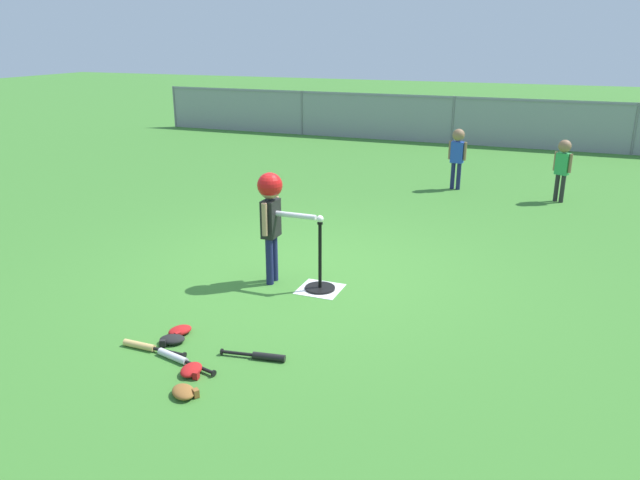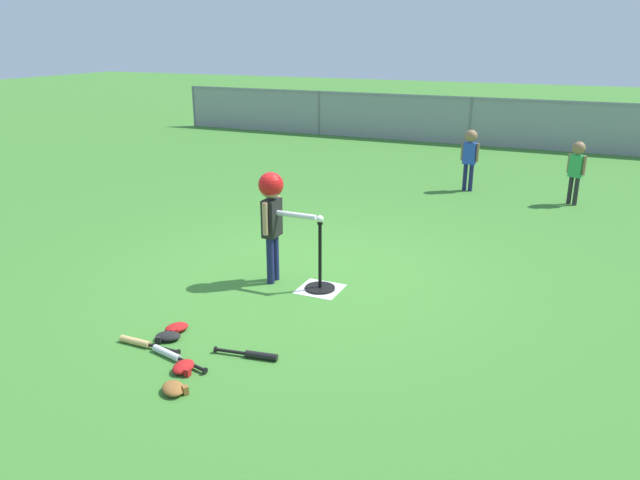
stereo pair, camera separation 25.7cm
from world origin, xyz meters
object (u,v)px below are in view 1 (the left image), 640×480
object	(u,v)px
batter_child	(271,205)
spare_bat_silver	(178,359)
glove_tossed_aside	(180,331)
fielder_deep_center	(457,151)
batting_tee	(320,278)
baseball_on_tee	(320,219)
spare_bat_wood	(146,347)
glove_outfield_drop	(184,392)
spare_bat_black	(262,356)
glove_near_bats	(192,370)
glove_by_plate	(172,340)
fielder_near_left	(563,162)

from	to	relation	value
batter_child	spare_bat_silver	size ratio (longest dim) A/B	1.94
glove_tossed_aside	fielder_deep_center	bearing A→B (deg)	77.86
batter_child	glove_tossed_aside	size ratio (longest dim) A/B	4.55
batting_tee	spare_bat_silver	world-z (taller)	batting_tee
baseball_on_tee	spare_bat_silver	world-z (taller)	baseball_on_tee
spare_bat_wood	glove_outfield_drop	world-z (taller)	glove_outfield_drop
fielder_deep_center	spare_bat_silver	bearing A→B (deg)	-99.23
spare_bat_black	batter_child	bearing A→B (deg)	112.54
batting_tee	glove_near_bats	bearing A→B (deg)	-99.47
baseball_on_tee	glove_by_plate	xyz separation A→B (m)	(-0.77, -1.58, -0.74)
spare_bat_silver	glove_by_plate	distance (m)	0.35
fielder_deep_center	spare_bat_black	size ratio (longest dim) A/B	1.86
spare_bat_silver	batting_tee	bearing A→B (deg)	73.86
baseball_on_tee	batter_child	world-z (taller)	batter_child
baseball_on_tee	fielder_deep_center	size ratio (longest dim) A/B	0.07
batting_tee	glove_outfield_drop	bearing A→B (deg)	-95.26
fielder_near_left	glove_by_plate	world-z (taller)	fielder_near_left
baseball_on_tee	spare_bat_silver	size ratio (longest dim) A/B	0.12
baseball_on_tee	glove_outfield_drop	xyz separation A→B (m)	(-0.21, -2.24, -0.74)
glove_by_plate	spare_bat_wood	bearing A→B (deg)	-127.64
batting_tee	spare_bat_black	size ratio (longest dim) A/B	1.32
spare_bat_silver	glove_near_bats	world-z (taller)	glove_near_bats
fielder_near_left	glove_near_bats	distance (m)	7.19
batter_child	glove_by_plate	xyz separation A→B (m)	(-0.22, -1.58, -0.83)
fielder_deep_center	fielder_near_left	world-z (taller)	fielder_deep_center
batting_tee	batter_child	xyz separation A→B (m)	(-0.55, -0.00, 0.74)
fielder_deep_center	spare_bat_black	bearing A→B (deg)	-94.25
glove_outfield_drop	batting_tee	bearing A→B (deg)	84.74
fielder_deep_center	spare_bat_silver	xyz separation A→B (m)	(-1.10, -6.79, -0.64)
fielder_deep_center	glove_by_plate	size ratio (longest dim) A/B	3.96
batter_child	fielder_near_left	size ratio (longest dim) A/B	1.21
batting_tee	spare_bat_wood	size ratio (longest dim) A/B	1.20
baseball_on_tee	fielder_near_left	distance (m)	5.24
baseball_on_tee	fielder_deep_center	world-z (taller)	fielder_deep_center
fielder_near_left	spare_bat_silver	world-z (taller)	fielder_near_left
batting_tee	spare_bat_wood	bearing A→B (deg)	-117.24
glove_near_bats	spare_bat_silver	bearing A→B (deg)	149.42
glove_near_bats	glove_by_plate	bearing A→B (deg)	139.86
baseball_on_tee	spare_bat_silver	distance (m)	2.05
batter_child	batting_tee	bearing A→B (deg)	0.25
batter_child	glove_near_bats	world-z (taller)	batter_child
glove_by_plate	glove_tossed_aside	xyz separation A→B (m)	(-0.03, 0.17, 0.00)
baseball_on_tee	glove_by_plate	world-z (taller)	baseball_on_tee
fielder_near_left	glove_tossed_aside	xyz separation A→B (m)	(-3.06, -6.13, -0.61)
fielder_deep_center	spare_bat_silver	distance (m)	6.91
spare_bat_silver	glove_near_bats	bearing A→B (deg)	-30.58
fielder_deep_center	glove_near_bats	xyz separation A→B (m)	(-0.90, -6.91, -0.64)
baseball_on_tee	fielder_near_left	bearing A→B (deg)	64.37
batting_tee	glove_by_plate	xyz separation A→B (m)	(-0.77, -1.58, -0.09)
glove_tossed_aside	glove_outfield_drop	xyz separation A→B (m)	(0.59, -0.83, 0.00)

